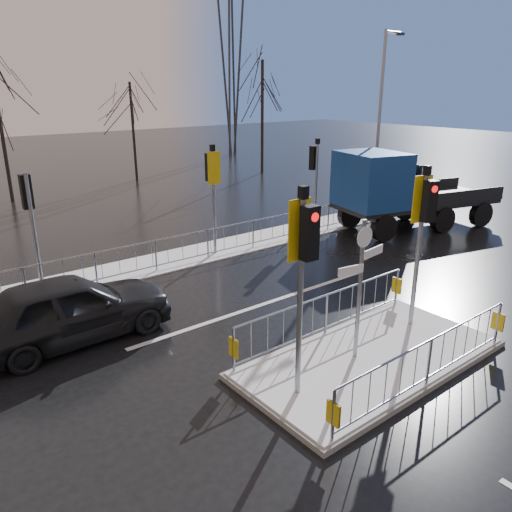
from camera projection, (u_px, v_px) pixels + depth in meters
ground at (370, 361)px, 10.95m from camera, size 120.00×120.00×0.00m
snow_verge at (175, 259)px, 17.31m from camera, size 30.00×2.00×0.04m
lane_markings at (383, 367)px, 10.70m from camera, size 8.00×11.38×0.01m
traffic_island at (371, 345)px, 10.82m from camera, size 6.00×3.04×4.15m
far_kerb_fixtures at (188, 234)px, 16.79m from camera, size 18.00×0.65×3.83m
car_far_lane at (69, 309)px, 11.61m from camera, size 4.79×1.96×1.63m
flatbed_truck at (391, 189)px, 20.27m from camera, size 7.50×4.18×3.29m
tree_far_b at (132, 112)px, 30.91m from camera, size 3.25×3.25×6.14m
tree_far_c at (262, 95)px, 33.09m from camera, size 4.00×4.00×7.55m
street_lamp_right at (380, 118)px, 22.05m from camera, size 1.25×0.18×8.00m
pylon_wires at (219, 15)px, 39.55m from camera, size 70.00×2.38×19.97m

